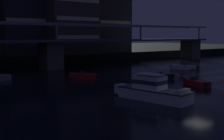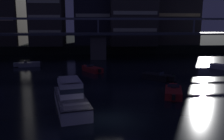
# 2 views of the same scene
# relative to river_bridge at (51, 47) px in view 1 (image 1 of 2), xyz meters

# --- Properties ---
(ground_plane) EXTENTS (400.00, 400.00, 0.00)m
(ground_plane) POSITION_rel_river_bridge_xyz_m (-0.00, -37.09, -4.51)
(ground_plane) COLOR black
(river_bridge) EXTENTS (92.83, 6.40, 9.38)m
(river_bridge) POSITION_rel_river_bridge_xyz_m (0.00, 0.00, 0.00)
(river_bridge) COLOR #4C4944
(river_bridge) RESTS_ON ground
(tower_east_tall) EXTENTS (12.38, 12.56, 22.21)m
(tower_east_tall) POSITION_rel_river_bridge_xyz_m (9.79, 11.89, 8.65)
(tower_east_tall) COLOR #423D38
(tower_east_tall) RESTS_ON far_riverbank
(cabin_cruiser_near_left) EXTENTS (4.32, 9.37, 2.79)m
(cabin_cruiser_near_left) POSITION_rel_river_bridge_xyz_m (-3.59, -33.68, -3.46)
(cabin_cruiser_near_left) COLOR silver
(cabin_cruiser_near_left) RESTS_ON ground
(speedboat_near_center) EXTENTS (4.59, 4.14, 1.16)m
(speedboat_near_center) POSITION_rel_river_bridge_xyz_m (8.08, -22.69, -4.09)
(speedboat_near_center) COLOR black
(speedboat_near_center) RESTS_ON ground
(speedboat_mid_left) EXTENTS (2.94, 5.14, 1.16)m
(speedboat_mid_left) POSITION_rel_river_bridge_xyz_m (7.66, -30.69, -4.09)
(speedboat_mid_left) COLOR maroon
(speedboat_mid_left) RESTS_ON ground
(speedboat_mid_center) EXTENTS (3.74, 4.82, 1.16)m
(speedboat_mid_center) POSITION_rel_river_bridge_xyz_m (-1.49, -15.95, -4.09)
(speedboat_mid_center) COLOR maroon
(speedboat_mid_center) RESTS_ON ground
(speedboat_mid_right) EXTENTS (3.65, 4.85, 1.16)m
(speedboat_mid_right) POSITION_rel_river_bridge_xyz_m (22.07, -15.76, -4.09)
(speedboat_mid_right) COLOR silver
(speedboat_mid_right) RESTS_ON ground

